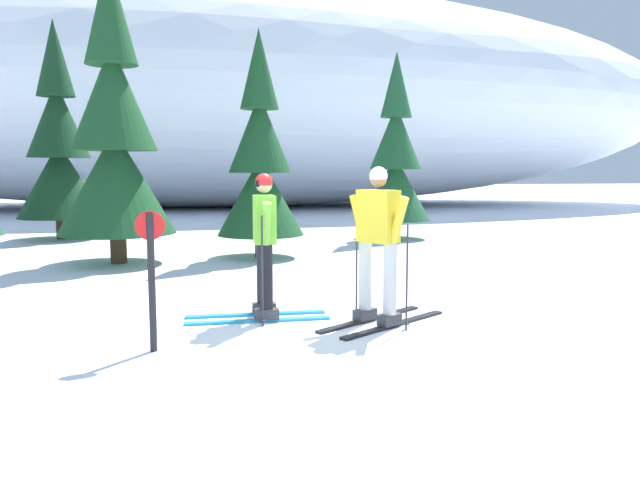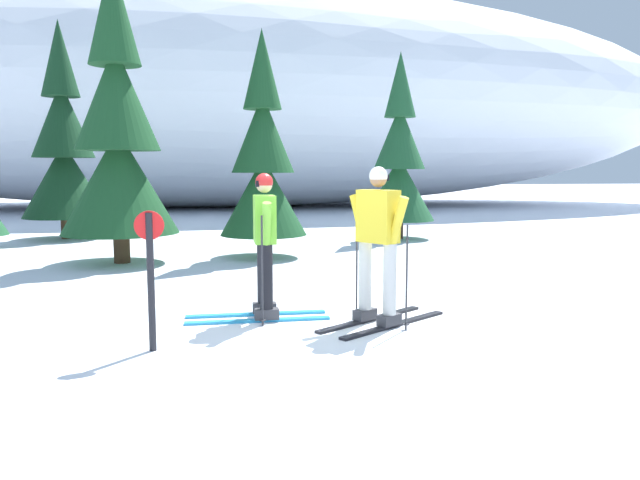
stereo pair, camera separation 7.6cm
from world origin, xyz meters
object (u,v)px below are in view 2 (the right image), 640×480
at_px(skier_lime_jacket, 264,244).
at_px(pine_tree_far_right, 399,161).
at_px(skier_yellow_jacket, 378,242).
at_px(pine_tree_center_left, 63,149).
at_px(trail_marker_post, 151,272).
at_px(pine_tree_center, 118,138).
at_px(pine_tree_center_right, 263,163).

bearing_deg(skier_lime_jacket, pine_tree_far_right, 62.47).
height_order(skier_yellow_jacket, pine_tree_center_left, pine_tree_center_left).
height_order(skier_lime_jacket, pine_tree_far_right, pine_tree_far_right).
relative_size(skier_yellow_jacket, trail_marker_post, 1.31).
xyz_separation_m(skier_lime_jacket, skier_yellow_jacket, (1.23, -0.52, 0.06)).
bearing_deg(pine_tree_center_left, trail_marker_post, -73.90).
relative_size(pine_tree_center, trail_marker_post, 4.08).
distance_m(pine_tree_center_left, pine_tree_center_right, 6.25).
bearing_deg(pine_tree_far_right, pine_tree_center_right, -143.15).
bearing_deg(pine_tree_center_left, skier_lime_jacket, -65.73).
xyz_separation_m(skier_yellow_jacket, pine_tree_far_right, (2.87, 8.39, 1.00)).
height_order(skier_yellow_jacket, pine_tree_far_right, pine_tree_far_right).
height_order(skier_lime_jacket, pine_tree_center, pine_tree_center).
height_order(skier_yellow_jacket, pine_tree_center_right, pine_tree_center_right).
bearing_deg(pine_tree_center, trail_marker_post, -79.74).
bearing_deg(pine_tree_center, pine_tree_center_left, 113.31).
relative_size(skier_yellow_jacket, pine_tree_center_left, 0.33).
relative_size(pine_tree_center_left, pine_tree_center, 0.97).
height_order(pine_tree_far_right, trail_marker_post, pine_tree_far_right).
bearing_deg(skier_lime_jacket, pine_tree_center_left, 114.27).
xyz_separation_m(skier_yellow_jacket, trail_marker_post, (-2.42, -0.59, -0.17)).
height_order(skier_lime_jacket, pine_tree_center_right, pine_tree_center_right).
bearing_deg(skier_lime_jacket, skier_yellow_jacket, -22.98).
xyz_separation_m(pine_tree_center, trail_marker_post, (1.07, -5.93, -1.55)).
bearing_deg(pine_tree_center_left, pine_tree_far_right, -9.84).
distance_m(skier_yellow_jacket, trail_marker_post, 2.49).
height_order(pine_tree_center_right, pine_tree_far_right, pine_tree_far_right).
height_order(pine_tree_center, pine_tree_far_right, pine_tree_center).
bearing_deg(skier_lime_jacket, trail_marker_post, -136.87).
relative_size(skier_yellow_jacket, pine_tree_center, 0.32).
relative_size(pine_tree_center_left, pine_tree_far_right, 1.16).
xyz_separation_m(pine_tree_center_left, trail_marker_post, (3.01, -10.41, -1.49)).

